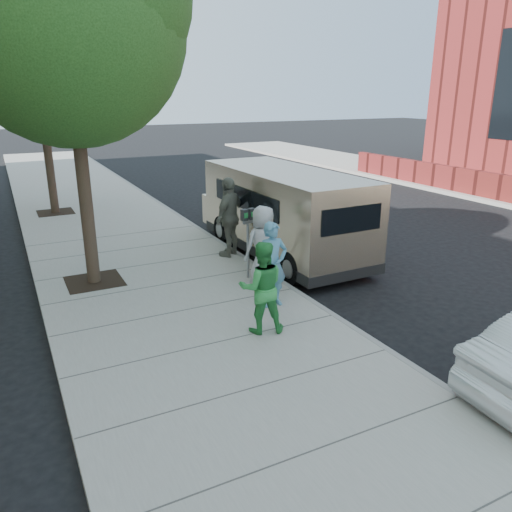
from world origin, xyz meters
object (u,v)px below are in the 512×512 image
at_px(parking_meter, 248,228).
at_px(van, 281,211).
at_px(tree_far, 39,69).
at_px(person_green_shirt, 262,287).
at_px(person_striped_polo, 230,217).
at_px(person_gray_shirt, 263,246).
at_px(person_officer, 273,265).
at_px(tree_near, 68,17).

distance_m(parking_meter, van, 2.35).
xyz_separation_m(tree_far, person_green_shirt, (2.16, -11.46, -3.91)).
bearing_deg(van, person_striped_polo, 173.82).
distance_m(tree_far, parking_meter, 10.13).
bearing_deg(person_gray_shirt, tree_far, -74.05).
height_order(person_green_shirt, person_gray_shirt, person_gray_shirt).
bearing_deg(person_striped_polo, parking_meter, 43.62).
height_order(van, person_officer, van).
xyz_separation_m(person_officer, person_gray_shirt, (0.38, 1.11, 0.03)).
xyz_separation_m(tree_near, van, (4.88, 0.21, -4.34)).
height_order(parking_meter, van, van).
distance_m(person_green_shirt, person_striped_polo, 4.40).
height_order(tree_far, person_striped_polo, tree_far).
height_order(person_green_shirt, person_striped_polo, person_striped_polo).
distance_m(person_officer, person_gray_shirt, 1.18).
bearing_deg(person_green_shirt, parking_meter, -93.16).
xyz_separation_m(person_gray_shirt, person_striped_polo, (0.20, 2.18, 0.14)).
relative_size(van, person_striped_polo, 3.05).
bearing_deg(van, person_gray_shirt, -129.21).
xyz_separation_m(tree_near, parking_meter, (3.13, -1.35, -4.24)).
bearing_deg(parking_meter, van, 29.09).
relative_size(van, person_green_shirt, 3.76).
distance_m(van, person_officer, 3.75).
distance_m(tree_near, van, 6.54).
distance_m(tree_near, person_striped_polo, 5.59).
height_order(parking_meter, person_officer, person_officer).
distance_m(person_gray_shirt, person_striped_polo, 2.20).
relative_size(person_gray_shirt, person_striped_polo, 0.86).
xyz_separation_m(person_green_shirt, person_gray_shirt, (1.10, 2.02, 0.05)).
bearing_deg(parking_meter, tree_far, 96.81).
bearing_deg(person_green_shirt, person_striped_polo, -89.11).
relative_size(tree_far, person_officer, 3.84).
xyz_separation_m(parking_meter, person_officer, (-0.26, -1.60, -0.31)).
relative_size(tree_far, parking_meter, 4.06).
relative_size(parking_meter, person_officer, 0.95).
bearing_deg(tree_near, tree_far, 90.00).
relative_size(parking_meter, person_gray_shirt, 0.92).
xyz_separation_m(van, person_striped_polo, (-1.43, 0.14, -0.04)).
xyz_separation_m(person_officer, person_striped_polo, (0.58, 3.30, 0.17)).
relative_size(van, person_officer, 3.66).
bearing_deg(person_striped_polo, van, 138.93).
distance_m(tree_far, person_green_shirt, 12.30).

